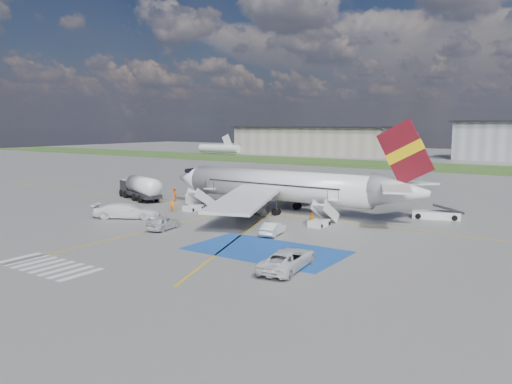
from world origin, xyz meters
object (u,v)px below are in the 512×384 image
belt_loader (436,215)px  van_white_a (288,256)px  airliner (287,186)px  car_silver_a (164,223)px  gpu_cart (193,200)px  fuel_tanker (140,190)px  van_white_b (127,208)px  car_silver_b (273,228)px

belt_loader → van_white_a: van_white_a is taller
airliner → car_silver_a: 17.80m
gpu_cart → fuel_tanker: bearing=-164.8°
van_white_b → airliner: bearing=-73.3°
fuel_tanker → belt_loader: (40.86, 9.38, -1.07)m
gpu_cart → van_white_b: (-0.19, -11.83, 0.43)m
airliner → car_silver_a: airliner is taller
car_silver_b → van_white_b: van_white_b is taller
car_silver_a → van_white_a: bearing=156.2°
fuel_tanker → belt_loader: fuel_tanker is taller
airliner → van_white_b: airliner is taller
fuel_tanker → van_white_b: size_ratio=1.77×
airliner → belt_loader: size_ratio=6.07×
fuel_tanker → gpu_cart: (10.01, 0.52, -0.74)m
gpu_cart → van_white_b: van_white_b is taller
van_white_a → van_white_b: van_white_b is taller
airliner → gpu_cart: size_ratio=16.39×
airliner → fuel_tanker: (-23.75, -3.09, -1.89)m
airliner → belt_loader: airliner is taller
gpu_cart → car_silver_b: gpu_cart is taller
gpu_cart → belt_loader: size_ratio=0.37×
car_silver_a → car_silver_b: 12.01m
car_silver_b → van_white_b: size_ratio=0.69×
van_white_b → belt_loader: bearing=-85.6°
car_silver_b → car_silver_a: bearing=11.0°
fuel_tanker → car_silver_a: 22.76m
car_silver_a → car_silver_b: car_silver_a is taller
airliner → car_silver_b: (5.64, -12.27, -2.71)m
airliner → van_white_b: (-13.92, -14.41, -2.21)m
belt_loader → van_white_b: bearing=-163.4°
fuel_tanker → gpu_cart: fuel_tanker is taller
belt_loader → car_silver_b: bearing=-138.9°
airliner → gpu_cart: 14.22m
fuel_tanker → car_silver_b: 30.80m
gpu_cart → belt_loader: 32.10m
gpu_cart → van_white_b: bearing=-78.7°
airliner → car_silver_b: bearing=-65.3°
car_silver_b → belt_loader: bearing=-132.4°
airliner → car_silver_b: airliner is taller
belt_loader → gpu_cart: bearing=178.9°
van_white_b → car_silver_b: bearing=-113.0°
car_silver_a → van_white_a: 19.26m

